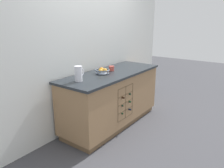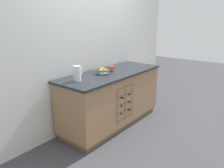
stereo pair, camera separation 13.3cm
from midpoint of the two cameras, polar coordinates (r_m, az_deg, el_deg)
name	(u,v)px [view 1 (the left image)]	position (r m, az deg, el deg)	size (l,w,h in m)	color
ground_plane	(112,123)	(3.80, -1.02, -10.15)	(14.00, 14.00, 0.00)	#424247
back_wall	(93,47)	(3.68, -6.16, 9.70)	(4.40, 0.06, 2.55)	silver
kitchen_island	(112,98)	(3.62, -1.03, -3.73)	(1.92, 0.72, 0.89)	brown
fruit_bowl	(102,71)	(3.40, -3.66, 3.45)	(0.23, 0.23, 0.09)	#4C5666
white_pitcher	(79,73)	(3.00, -9.98, 2.76)	(0.16, 0.11, 0.21)	white
ceramic_mug	(112,68)	(3.59, -1.18, 4.10)	(0.12, 0.09, 0.08)	#B7473D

